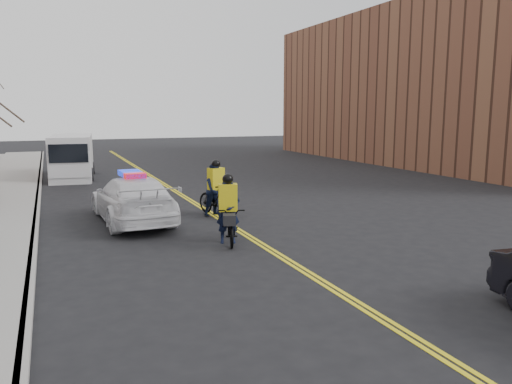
{
  "coord_description": "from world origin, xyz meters",
  "views": [
    {
      "loc": [
        -5.44,
        -11.62,
        3.76
      ],
      "look_at": [
        0.38,
        2.41,
        1.3
      ],
      "focal_mm": 35.0,
      "sensor_mm": 36.0,
      "label": 1
    }
  ],
  "objects_px": {
    "cargo_van": "(72,158)",
    "cyclist_near": "(228,219)",
    "cyclist_far": "(216,194)",
    "police_cruiser": "(133,199)"
  },
  "relations": [
    {
      "from": "cargo_van",
      "to": "cyclist_near",
      "type": "xyz_separation_m",
      "value": [
        3.46,
        -16.66,
        -0.49
      ]
    },
    {
      "from": "cargo_van",
      "to": "cyclist_far",
      "type": "xyz_separation_m",
      "value": [
        4.34,
        -12.9,
        -0.38
      ]
    },
    {
      "from": "police_cruiser",
      "to": "cyclist_near",
      "type": "distance_m",
      "value": 4.4
    },
    {
      "from": "cargo_van",
      "to": "cyclist_near",
      "type": "bearing_deg",
      "value": -72.59
    },
    {
      "from": "police_cruiser",
      "to": "cargo_van",
      "type": "distance_m",
      "value": 12.86
    },
    {
      "from": "police_cruiser",
      "to": "cyclist_near",
      "type": "bearing_deg",
      "value": 115.57
    },
    {
      "from": "cargo_van",
      "to": "cyclist_near",
      "type": "relative_size",
      "value": 2.76
    },
    {
      "from": "cargo_van",
      "to": "cyclist_far",
      "type": "bearing_deg",
      "value": -65.75
    },
    {
      "from": "police_cruiser",
      "to": "cargo_van",
      "type": "height_order",
      "value": "cargo_van"
    },
    {
      "from": "cyclist_near",
      "to": "cyclist_far",
      "type": "xyz_separation_m",
      "value": [
        0.87,
        3.76,
        0.11
      ]
    }
  ]
}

